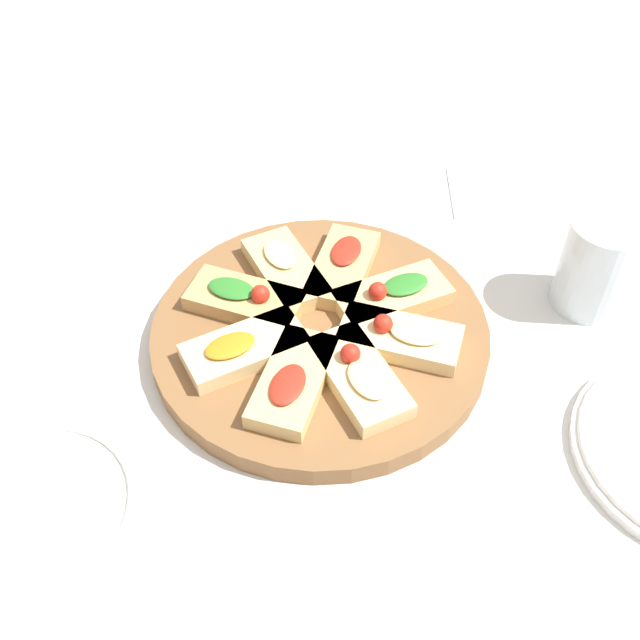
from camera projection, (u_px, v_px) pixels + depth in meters
name	position (u px, v px, depth m)	size (l,w,h in m)	color
ground_plane	(320.00, 341.00, 0.80)	(3.00, 3.00, 0.00)	silver
serving_board	(320.00, 334.00, 0.79)	(0.35, 0.35, 0.02)	brown
focaccia_slice_0	(245.00, 299.00, 0.79)	(0.13, 0.09, 0.03)	tan
focaccia_slice_1	(244.00, 348.00, 0.74)	(0.13, 0.11, 0.02)	#E5C689
focaccia_slice_2	(293.00, 381.00, 0.72)	(0.09, 0.13, 0.02)	#DBB775
focaccia_slice_3	(359.00, 376.00, 0.72)	(0.11, 0.13, 0.03)	#E5C689
focaccia_slice_4	(400.00, 337.00, 0.75)	(0.13, 0.09, 0.03)	#E5C689
focaccia_slice_5	(392.00, 295.00, 0.80)	(0.13, 0.11, 0.03)	#DBB775
focaccia_slice_6	(343.00, 266.00, 0.83)	(0.09, 0.13, 0.02)	tan
focaccia_slice_7	(286.00, 269.00, 0.83)	(0.11, 0.13, 0.02)	#DBB775
plate_right	(33.00, 510.00, 0.65)	(0.19, 0.19, 0.02)	white
water_glass	(597.00, 265.00, 0.80)	(0.08, 0.08, 0.11)	silver
napkin_stack	(500.00, 193.00, 0.97)	(0.13, 0.11, 0.00)	white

